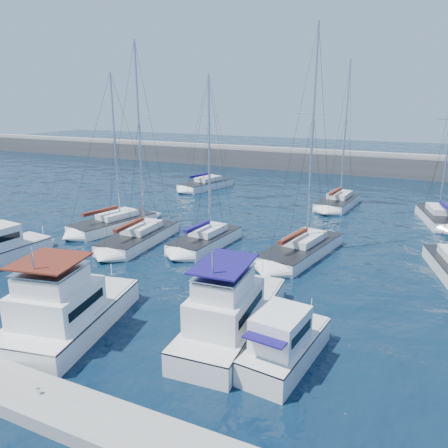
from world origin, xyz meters
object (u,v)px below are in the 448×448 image
at_px(motor_yacht_port_outer, 4,248).
at_px(motor_yacht_stbd_inner, 230,315).
at_px(sailboat_back_c, 440,217).
at_px(sailboat_mid_a, 114,223).
at_px(motor_yacht_port_inner, 66,312).
at_px(sailboat_mid_b, 139,237).
at_px(motor_yacht_stbd_outer, 284,346).
at_px(sailboat_mid_d, 301,249).
at_px(sailboat_back_a, 206,184).
at_px(sailboat_mid_c, 206,240).
at_px(sailboat_back_b, 338,202).

xyz_separation_m(motor_yacht_port_outer, motor_yacht_stbd_inner, (19.68, -2.62, 0.19)).
bearing_deg(sailboat_back_c, sailboat_mid_a, -165.69).
xyz_separation_m(motor_yacht_port_outer, sailboat_back_c, (29.60, 25.19, -0.40)).
relative_size(motor_yacht_port_inner, sailboat_mid_b, 0.54).
height_order(motor_yacht_stbd_outer, sailboat_back_c, sailboat_back_c).
bearing_deg(motor_yacht_stbd_inner, sailboat_back_c, 66.60).
distance_m(motor_yacht_port_outer, sailboat_mid_d, 22.39).
bearing_deg(sailboat_back_a, sailboat_mid_d, -32.28).
xyz_separation_m(sailboat_mid_c, sailboat_back_b, (7.20, 18.37, 0.02)).
distance_m(sailboat_mid_b, sailboat_back_a, 23.43).
bearing_deg(sailboat_mid_c, motor_yacht_stbd_inner, -52.44).
bearing_deg(motor_yacht_stbd_inner, sailboat_mid_a, 140.45).
xyz_separation_m(motor_yacht_stbd_outer, sailboat_back_b, (-3.67, 31.60, -0.41)).
relative_size(sailboat_mid_a, sailboat_mid_c, 1.06).
relative_size(sailboat_mid_a, sailboat_mid_d, 0.83).
height_order(motor_yacht_stbd_inner, sailboat_back_a, sailboat_back_a).
distance_m(motor_yacht_port_outer, sailboat_back_a, 30.43).
relative_size(motor_yacht_port_inner, sailboat_back_c, 0.56).
xyz_separation_m(motor_yacht_stbd_outer, sailboat_back_c, (6.66, 29.10, -0.40)).
xyz_separation_m(motor_yacht_stbd_inner, sailboat_back_b, (-0.42, 30.31, -0.60)).
relative_size(sailboat_mid_b, sailboat_mid_d, 0.95).
distance_m(sailboat_mid_a, sailboat_back_b, 24.63).
bearing_deg(sailboat_back_b, motor_yacht_port_inner, -96.95).
xyz_separation_m(motor_yacht_port_inner, sailboat_mid_c, (0.18, 15.25, -0.61)).
xyz_separation_m(motor_yacht_stbd_outer, sailboat_mid_a, (-20.90, 14.00, -0.43)).
bearing_deg(sailboat_back_b, motor_yacht_port_outer, -119.39).
bearing_deg(sailboat_mid_b, sailboat_back_c, 34.32).
bearing_deg(motor_yacht_port_inner, motor_yacht_stbd_outer, -0.79).
relative_size(motor_yacht_stbd_inner, sailboat_mid_d, 0.57).
distance_m(sailboat_mid_c, sailboat_back_a, 23.72).
bearing_deg(sailboat_mid_d, sailboat_mid_b, -157.48).
distance_m(sailboat_mid_c, sailboat_back_b, 19.73).
bearing_deg(motor_yacht_stbd_outer, motor_yacht_port_inner, -163.21).
bearing_deg(sailboat_back_b, sailboat_mid_d, -82.75).
xyz_separation_m(motor_yacht_port_inner, sailboat_back_a, (-10.68, 36.34, -0.61)).
distance_m(motor_yacht_stbd_outer, sailboat_mid_d, 14.69).
bearing_deg(sailboat_back_a, motor_yacht_stbd_outer, -42.92).
bearing_deg(sailboat_mid_a, motor_yacht_stbd_outer, -19.97).
distance_m(sailboat_mid_a, sailboat_mid_d, 17.77).
relative_size(motor_yacht_port_outer, motor_yacht_stbd_outer, 1.02).
xyz_separation_m(sailboat_mid_c, sailboat_back_c, (17.53, 15.87, 0.02)).
relative_size(motor_yacht_port_outer, sailboat_mid_d, 0.35).
relative_size(motor_yacht_port_outer, sailboat_mid_c, 0.45).
height_order(motor_yacht_port_inner, sailboat_back_a, sailboat_back_a).
distance_m(motor_yacht_stbd_outer, sailboat_mid_a, 25.16).
relative_size(motor_yacht_port_inner, motor_yacht_stbd_outer, 1.49).
relative_size(sailboat_mid_c, sailboat_back_c, 0.85).
relative_size(motor_yacht_port_outer, motor_yacht_stbd_inner, 0.62).
distance_m(motor_yacht_stbd_inner, sailboat_back_b, 30.32).
distance_m(sailboat_mid_d, sailboat_back_a, 27.29).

